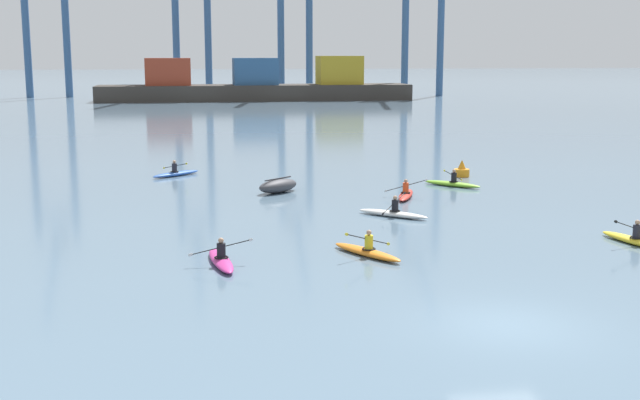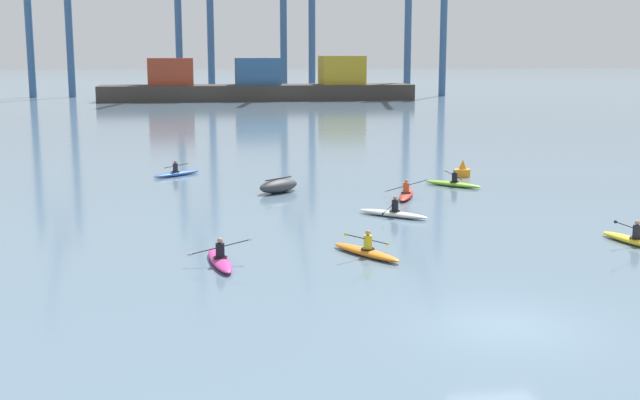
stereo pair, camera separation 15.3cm
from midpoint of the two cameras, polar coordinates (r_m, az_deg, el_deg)
The scene contains 12 objects.
ground_plane at distance 22.34m, azimuth 12.86°, elevation -8.52°, with size 800.00×800.00×0.00m, color slate.
container_barge at distance 129.37m, azimuth -4.54°, elevation 8.03°, with size 48.91×8.02×6.93m.
gantry_crane_east_mid at distance 144.96m, azimuth -1.77°, elevation 13.61°, with size 6.23×18.04×32.65m.
capsized_dinghy at distance 42.24m, azimuth -3.07°, elevation 1.00°, with size 2.69×2.53×0.76m.
channel_buoy at distance 48.44m, azimuth 9.83°, elevation 2.05°, with size 0.90×0.90×1.00m.
kayak_white at distance 36.02m, azimuth 5.04°, elevation -0.90°, with size 2.90×2.75×1.00m.
kayak_orange at distance 28.99m, azimuth 3.17°, elevation -3.59°, with size 2.19×3.26×1.01m.
kayak_red at distance 40.93m, azimuth 5.93°, elevation 0.41°, with size 2.06×3.38×1.00m.
kayak_magenta at distance 27.98m, azimuth -7.12°, elevation -4.16°, with size 2.25×3.45×0.95m.
kayak_blue at distance 48.75m, azimuth -10.18°, elevation 1.87°, with size 2.97×2.67×0.95m.
kayak_yellow at distance 32.90m, azimuth 21.09°, elevation -2.61°, with size 2.15×3.45×1.03m.
kayak_lime at distance 44.76m, azimuth 9.17°, elevation 1.17°, with size 2.75×2.91×1.06m.
Camera 1 is at (-8.33, -19.51, 7.05)m, focal length 45.59 mm.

